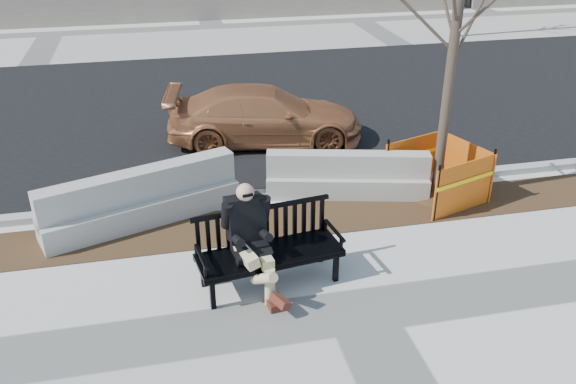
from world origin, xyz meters
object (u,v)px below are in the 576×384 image
(jersey_barrier_left, at_px, (144,221))
(bench, at_px, (270,283))
(tree_fence, at_px, (435,197))
(seated_man, at_px, (251,285))
(jersey_barrier_right, at_px, (346,194))
(sedan, at_px, (265,141))

(jersey_barrier_left, bearing_deg, bench, -70.95)
(bench, distance_m, tree_fence, 4.04)
(seated_man, distance_m, jersey_barrier_left, 2.68)
(jersey_barrier_left, bearing_deg, tree_fence, -21.99)
(seated_man, height_order, jersey_barrier_right, seated_man)
(seated_man, bearing_deg, jersey_barrier_left, 115.76)
(jersey_barrier_left, relative_size, jersey_barrier_right, 1.14)
(seated_man, bearing_deg, tree_fence, 19.49)
(tree_fence, relative_size, jersey_barrier_right, 1.77)
(tree_fence, xyz_separation_m, jersey_barrier_left, (-5.29, 0.23, 0.00))
(seated_man, bearing_deg, sedan, 68.94)
(bench, xyz_separation_m, tree_fence, (3.50, 2.01, 0.00))
(sedan, height_order, jersey_barrier_left, sedan)
(sedan, distance_m, jersey_barrier_left, 4.11)
(bench, xyz_separation_m, jersey_barrier_left, (-1.79, 2.24, 0.00))
(bench, relative_size, sedan, 0.50)
(seated_man, relative_size, tree_fence, 0.30)
(tree_fence, height_order, jersey_barrier_left, tree_fence)
(tree_fence, relative_size, sedan, 1.23)
(sedan, bearing_deg, bench, 179.21)
(seated_man, distance_m, jersey_barrier_right, 3.30)
(seated_man, bearing_deg, jersey_barrier_right, 39.54)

